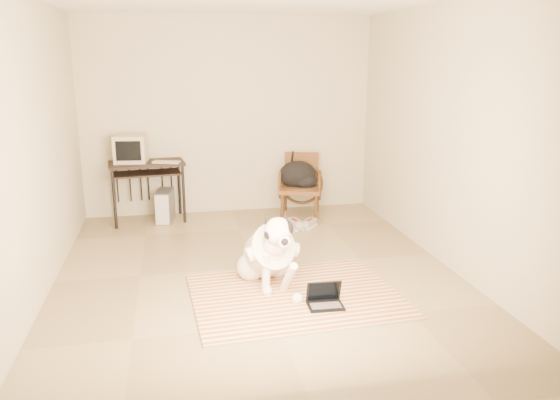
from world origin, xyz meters
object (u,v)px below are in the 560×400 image
object	(u,v)px
dog	(269,253)
rattan_chair	(301,185)
computer_desk	(147,171)
crt_monitor	(131,149)
laptop	(325,300)
backpack	(299,176)
pc_tower	(165,206)

from	to	relation	value
dog	rattan_chair	bearing A→B (deg)	69.77
computer_desk	crt_monitor	bearing A→B (deg)	163.12
crt_monitor	laptop	bearing A→B (deg)	-59.77
crt_monitor	backpack	size ratio (longest dim) A/B	0.86
computer_desk	rattan_chair	distance (m)	2.09
crt_monitor	backpack	world-z (taller)	crt_monitor
dog	backpack	distance (m)	2.47
dog	laptop	bearing A→B (deg)	-55.60
pc_tower	computer_desk	bearing A→B (deg)	170.41
laptop	computer_desk	distance (m)	3.46
dog	laptop	world-z (taller)	dog
dog	laptop	xyz separation A→B (m)	(0.39, -0.58, -0.25)
laptop	crt_monitor	xyz separation A→B (m)	(-1.79, 3.07, 0.91)
computer_desk	backpack	world-z (taller)	computer_desk
backpack	dog	bearing A→B (deg)	-109.82
dog	backpack	size ratio (longest dim) A/B	2.17
laptop	rattan_chair	world-z (taller)	rattan_chair
pc_tower	backpack	bearing A→B (deg)	-2.58
laptop	dog	bearing A→B (deg)	124.40
dog	laptop	distance (m)	0.74
dog	pc_tower	world-z (taller)	dog
crt_monitor	backpack	distance (m)	2.27
laptop	crt_monitor	size ratio (longest dim) A/B	0.73
laptop	backpack	xyz separation A→B (m)	(0.44, 2.89, 0.49)
pc_tower	rattan_chair	xyz separation A→B (m)	(1.86, -0.03, 0.22)
crt_monitor	backpack	bearing A→B (deg)	-4.51
computer_desk	backpack	xyz separation A→B (m)	(2.04, -0.12, -0.13)
dog	rattan_chair	size ratio (longest dim) A/B	1.31
dog	backpack	world-z (taller)	dog
dog	computer_desk	bearing A→B (deg)	116.31
dog	pc_tower	bearing A→B (deg)	112.49
computer_desk	backpack	bearing A→B (deg)	-3.31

